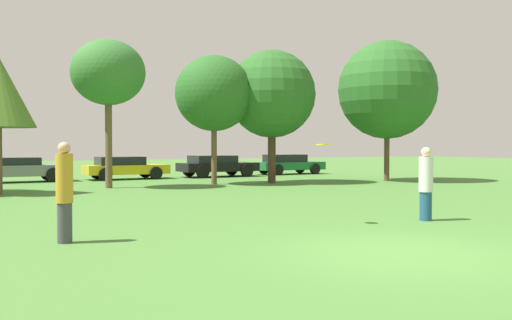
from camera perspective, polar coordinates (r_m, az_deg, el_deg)
The scene contains 12 objects.
ground_plane at distance 9.64m, azimuth 14.30°, elevation -8.98°, with size 120.00×120.00×0.00m, color #477A33.
person_thrower at distance 10.74m, azimuth -18.53°, elevation -2.97°, with size 0.30×0.30×1.80m.
person_catcher at distance 13.79m, azimuth 16.56°, elevation -2.23°, with size 0.32×0.32×1.70m.
frisbee at distance 12.57m, azimuth 6.66°, elevation 1.53°, with size 0.29×0.29×0.04m.
tree_3 at distance 24.17m, azimuth -14.51°, elevation 8.37°, with size 2.99×2.99×6.03m.
tree_4 at distance 25.58m, azimuth -4.21°, elevation 6.62°, with size 3.44×3.44×5.73m.
tree_5 at distance 26.53m, azimuth 1.58°, elevation 6.55°, with size 4.04×4.04×6.13m.
tree_6 at distance 28.64m, azimuth 12.93°, elevation 6.81°, with size 4.76×4.76×6.80m.
parked_car_grey at distance 29.14m, azimuth -22.68°, elevation -0.80°, with size 4.58×1.91×1.17m.
parked_car_yellow at distance 30.00m, azimuth -12.96°, elevation -0.70°, with size 4.18×2.01×1.16m.
parked_car_black at distance 31.63m, azimuth -3.97°, elevation -0.50°, with size 4.28×2.15×1.18m.
parked_car_green at distance 34.42m, azimuth 3.21°, elevation -0.37°, with size 4.21×1.90×1.19m.
Camera 1 is at (-6.39, -7.01, 1.74)m, focal length 40.17 mm.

